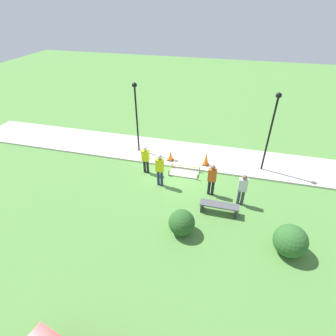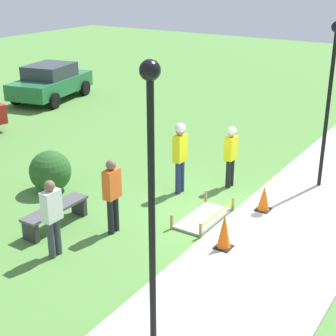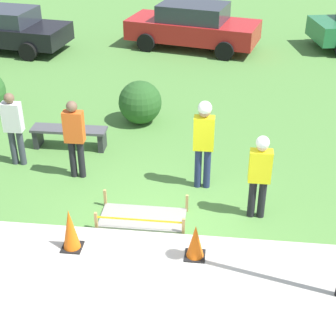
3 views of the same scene
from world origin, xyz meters
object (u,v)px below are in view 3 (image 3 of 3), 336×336
traffic_cone_far_patch (195,242)px  park_bench (69,134)px  parked_car_black (2,28)px  bystander_in_gray_shirt (14,125)px  traffic_cone_near_patch (70,230)px  worker_supervisor (204,137)px  parked_car_red (193,26)px  bystander_in_orange_shirt (75,135)px  worker_assistant (260,171)px

traffic_cone_far_patch → park_bench: size_ratio=0.36×
park_bench → parked_car_black: size_ratio=0.36×
traffic_cone_far_patch → bystander_in_gray_shirt: 4.95m
traffic_cone_near_patch → worker_supervisor: 3.17m
parked_car_red → worker_supervisor: bearing=-71.4°
bystander_in_orange_shirt → parked_car_black: 9.55m
traffic_cone_near_patch → worker_assistant: 3.45m
parked_car_red → parked_car_black: (-6.62, -0.90, -0.06)m
traffic_cone_far_patch → worker_supervisor: worker_supervisor is taller
parked_car_black → bystander_in_orange_shirt: bearing=-50.9°
traffic_cone_near_patch → traffic_cone_far_patch: 2.07m
park_bench → bystander_in_gray_shirt: bearing=-136.6°
worker_assistant → parked_car_red: (-1.92, 10.13, -0.18)m
parked_car_red → parked_car_black: 6.68m
park_bench → parked_car_black: (-4.36, 6.98, 0.39)m
traffic_cone_near_patch → parked_car_red: parked_car_red is taller
traffic_cone_near_patch → worker_supervisor: size_ratio=0.41×
parked_car_red → park_bench: bearing=-92.8°
worker_assistant → parked_car_red: bearing=100.7°
bystander_in_gray_shirt → bystander_in_orange_shirt: bearing=-14.6°
bystander_in_gray_shirt → parked_car_red: size_ratio=0.34×
traffic_cone_far_patch → worker_assistant: 1.84m
bystander_in_orange_shirt → worker_assistant: bearing=-15.6°
park_bench → bystander_in_gray_shirt: size_ratio=1.04×
traffic_cone_near_patch → worker_supervisor: (2.05, 2.33, 0.66)m
traffic_cone_near_patch → parked_car_black: size_ratio=0.16×
worker_supervisor → parked_car_red: (-0.87, 9.22, -0.34)m
traffic_cone_far_patch → worker_supervisor: (-0.02, 2.31, 0.73)m
worker_supervisor → park_bench: bearing=156.9°
worker_supervisor → bystander_in_gray_shirt: (-4.04, 0.48, -0.20)m
worker_assistant → bystander_in_gray_shirt: (-5.09, 1.39, -0.05)m
park_bench → worker_supervisor: (3.13, -1.34, 0.79)m
worker_supervisor → worker_assistant: worker_supervisor is taller
worker_supervisor → parked_car_red: 9.26m
park_bench → worker_assistant: (4.18, -2.25, 0.63)m
worker_supervisor → parked_car_red: size_ratio=0.39×
worker_supervisor → worker_assistant: 1.40m
traffic_cone_near_patch → traffic_cone_far_patch: (2.07, 0.01, -0.07)m
traffic_cone_far_patch → parked_car_red: 11.57m
traffic_cone_near_patch → worker_supervisor: bearing=48.6°
traffic_cone_far_patch → parked_car_black: (-7.51, 10.63, 0.33)m
parked_car_red → bystander_in_orange_shirt: bearing=-87.6°
bystander_in_orange_shirt → parked_car_red: 9.27m
worker_supervisor → bystander_in_orange_shirt: 2.62m
traffic_cone_far_patch → worker_supervisor: 2.43m
traffic_cone_near_patch → bystander_in_orange_shirt: bystander_in_orange_shirt is taller
traffic_cone_near_patch → park_bench: size_ratio=0.44×
worker_assistant → bystander_in_orange_shirt: (-3.66, 1.02, -0.01)m
worker_assistant → parked_car_black: bearing=132.8°
traffic_cone_far_patch → parked_car_red: parked_car_red is taller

